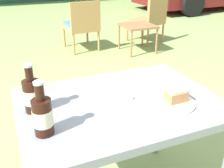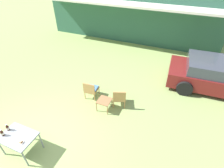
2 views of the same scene
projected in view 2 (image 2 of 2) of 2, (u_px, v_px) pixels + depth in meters
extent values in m
plane|color=#8CA35B|center=(25.00, 151.00, 5.36)|extent=(60.00, 60.00, 0.00)
cube|color=#2D5B47|center=(137.00, 11.00, 12.61)|extent=(11.43, 4.17, 3.13)
cube|color=silver|center=(125.00, 4.00, 10.02)|extent=(10.86, 1.20, 0.12)
cube|color=maroon|center=(216.00, 78.00, 7.62)|extent=(4.07, 2.09, 0.66)
cube|color=#383D47|center=(215.00, 66.00, 7.33)|extent=(2.28, 1.85, 0.47)
cylinder|color=black|center=(185.00, 66.00, 8.79)|extent=(0.67, 0.24, 0.66)
cylinder|color=black|center=(184.00, 88.00, 7.33)|extent=(0.67, 0.24, 0.66)
cylinder|color=#B2844C|center=(99.00, 91.00, 7.47)|extent=(0.04, 0.04, 0.33)
cylinder|color=#B2844C|center=(90.00, 89.00, 7.58)|extent=(0.04, 0.04, 0.33)
cylinder|color=#B2844C|center=(95.00, 98.00, 7.10)|extent=(0.04, 0.04, 0.33)
cylinder|color=#B2844C|center=(85.00, 95.00, 7.20)|extent=(0.04, 0.04, 0.33)
cube|color=#B2844C|center=(92.00, 89.00, 7.22)|extent=(0.52, 0.58, 0.06)
cube|color=#B2844C|center=(89.00, 88.00, 6.89)|extent=(0.49, 0.09, 0.41)
cube|color=#4C7FB7|center=(92.00, 88.00, 7.19)|extent=(0.47, 0.49, 0.05)
cylinder|color=#B2844C|center=(124.00, 97.00, 7.14)|extent=(0.04, 0.04, 0.33)
cylinder|color=#B2844C|center=(114.00, 96.00, 7.16)|extent=(0.04, 0.04, 0.33)
cylinder|color=#B2844C|center=(125.00, 105.00, 6.75)|extent=(0.04, 0.04, 0.33)
cylinder|color=#B2844C|center=(114.00, 105.00, 6.77)|extent=(0.04, 0.04, 0.33)
cube|color=#B2844C|center=(119.00, 97.00, 6.84)|extent=(0.65, 0.68, 0.06)
cube|color=#B2844C|center=(119.00, 96.00, 6.50)|extent=(0.47, 0.22, 0.41)
cube|color=#996B42|center=(104.00, 101.00, 6.57)|extent=(0.49, 0.50, 0.03)
cylinder|color=#996B42|center=(97.00, 107.00, 6.60)|extent=(0.03, 0.03, 0.41)
cylinder|color=#996B42|center=(107.00, 110.00, 6.46)|extent=(0.03, 0.03, 0.41)
cylinder|color=#996B42|center=(102.00, 100.00, 6.94)|extent=(0.03, 0.03, 0.41)
cylinder|color=#996B42|center=(112.00, 103.00, 6.80)|extent=(0.03, 0.03, 0.41)
cube|color=gray|center=(18.00, 137.00, 4.95)|extent=(0.99, 0.72, 0.04)
cylinder|color=gray|center=(1.00, 148.00, 5.07)|extent=(0.04, 0.04, 0.67)
cylinder|color=gray|center=(25.00, 159.00, 4.78)|extent=(0.04, 0.04, 0.67)
cylinder|color=gray|center=(18.00, 131.00, 5.54)|extent=(0.04, 0.04, 0.67)
cylinder|color=gray|center=(41.00, 141.00, 5.25)|extent=(0.04, 0.04, 0.67)
cylinder|color=white|center=(20.00, 142.00, 4.78)|extent=(0.24, 0.24, 0.01)
cube|color=#9E6B42|center=(20.00, 142.00, 4.75)|extent=(0.10, 0.08, 0.05)
cube|color=tan|center=(20.00, 141.00, 4.73)|extent=(0.10, 0.08, 0.01)
cylinder|color=black|center=(8.00, 128.00, 5.07)|extent=(0.08, 0.08, 0.15)
cylinder|color=black|center=(6.00, 126.00, 5.00)|extent=(0.04, 0.04, 0.07)
cylinder|color=silver|center=(6.00, 125.00, 4.98)|extent=(0.04, 0.04, 0.01)
cylinder|color=beige|center=(8.00, 128.00, 5.07)|extent=(0.08, 0.08, 0.07)
cylinder|color=black|center=(2.00, 133.00, 4.92)|extent=(0.08, 0.08, 0.15)
cylinder|color=black|center=(1.00, 131.00, 4.85)|extent=(0.04, 0.04, 0.07)
cylinder|color=silver|center=(0.00, 130.00, 4.83)|extent=(0.04, 0.04, 0.01)
cylinder|color=beige|center=(2.00, 133.00, 4.92)|extent=(0.08, 0.08, 0.07)
cube|color=silver|center=(17.00, 141.00, 4.79)|extent=(0.19, 0.01, 0.01)
cylinder|color=silver|center=(19.00, 137.00, 4.91)|extent=(0.03, 0.03, 0.01)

